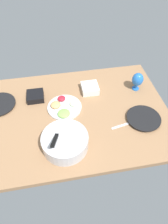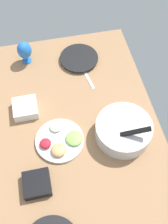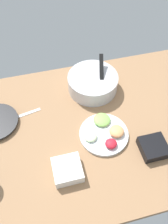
# 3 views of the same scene
# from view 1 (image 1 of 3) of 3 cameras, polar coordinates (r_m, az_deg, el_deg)

# --- Properties ---
(ground_plane) EXTENTS (1.60, 1.04, 0.04)m
(ground_plane) POSITION_cam_1_polar(r_m,az_deg,el_deg) (1.59, -4.78, -1.02)
(ground_plane) COLOR #99704C
(dinner_plate_left) EXTENTS (0.26, 0.26, 0.02)m
(dinner_plate_left) POSITION_cam_1_polar(r_m,az_deg,el_deg) (1.59, 16.48, -1.78)
(dinner_plate_left) COLOR #4C4C51
(dinner_plate_left) RESTS_ON ground_plane
(mixing_bowl) EXTENTS (0.31, 0.31, 0.18)m
(mixing_bowl) POSITION_cam_1_polar(r_m,az_deg,el_deg) (1.36, -5.39, -8.25)
(mixing_bowl) COLOR silver
(mixing_bowl) RESTS_ON ground_plane
(fruit_platter) EXTENTS (0.27, 0.27, 0.05)m
(fruit_platter) POSITION_cam_1_polar(r_m,az_deg,el_deg) (1.61, -5.74, 1.45)
(fruit_platter) COLOR silver
(fruit_platter) RESTS_ON ground_plane
(hurricane_glass_blue) EXTENTS (0.09, 0.09, 0.16)m
(hurricane_glass_blue) POSITION_cam_1_polar(r_m,az_deg,el_deg) (1.77, 14.91, 8.77)
(hurricane_glass_blue) COLOR blue
(hurricane_glass_blue) RESTS_ON ground_plane
(square_bowl_black) EXTENTS (0.14, 0.14, 0.05)m
(square_bowl_black) POSITION_cam_1_polar(r_m,az_deg,el_deg) (1.72, -13.61, 4.43)
(square_bowl_black) COLOR black
(square_bowl_black) RESTS_ON ground_plane
(square_bowl_white) EXTENTS (0.14, 0.14, 0.06)m
(square_bowl_white) POSITION_cam_1_polar(r_m,az_deg,el_deg) (1.74, 1.68, 6.83)
(square_bowl_white) COLOR white
(square_bowl_white) RESTS_ON ground_plane
(fork_by_left_plate) EXTENTS (0.18, 0.05, 0.01)m
(fork_by_left_plate) POSITION_cam_1_polar(r_m,az_deg,el_deg) (1.53, 10.88, -3.66)
(fork_by_left_plate) COLOR silver
(fork_by_left_plate) RESTS_ON ground_plane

